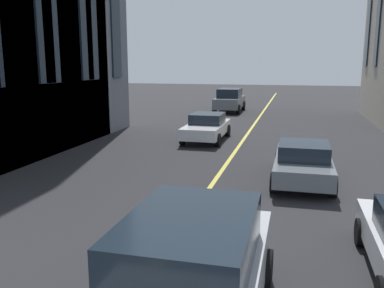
# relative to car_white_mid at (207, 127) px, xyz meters

# --- Properties ---
(lane_centre_line) EXTENTS (80.00, 0.16, 0.01)m
(lane_centre_line) POSITION_rel_car_white_mid_xyz_m (-5.09, -1.83, -0.70)
(lane_centre_line) COLOR #D8C64C
(lane_centre_line) RESTS_ON ground_plane
(car_white_mid) EXTENTS (4.40, 1.95, 1.37)m
(car_white_mid) POSITION_rel_car_white_mid_xyz_m (0.00, 0.00, 0.00)
(car_white_mid) COLOR silver
(car_white_mid) RESTS_ON ground_plane
(car_grey_far) EXTENTS (4.70, 2.14, 1.88)m
(car_grey_far) POSITION_rel_car_white_mid_xyz_m (12.69, 0.83, 0.27)
(car_grey_far) COLOR slate
(car_grey_far) RESTS_ON ground_plane
(car_silver_parked_a) EXTENTS (4.70, 2.14, 1.88)m
(car_silver_parked_a) POSITION_rel_car_white_mid_xyz_m (-15.33, -3.04, 0.27)
(car_silver_parked_a) COLOR #B7BABF
(car_silver_parked_a) RESTS_ON ground_plane
(car_grey_parked_b) EXTENTS (4.40, 1.95, 1.37)m
(car_grey_parked_b) POSITION_rel_car_white_mid_xyz_m (-6.68, -4.70, 0.00)
(car_grey_parked_b) COLOR slate
(car_grey_parked_b) RESTS_ON ground_plane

